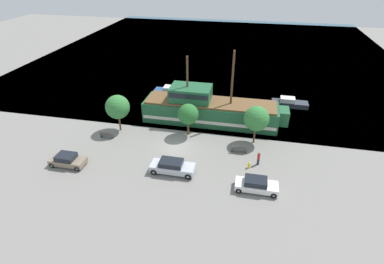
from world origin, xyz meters
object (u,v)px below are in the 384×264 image
at_px(moored_boat_outer, 176,93).
at_px(parked_car_curb_mid, 67,160).
at_px(fire_hydrant, 249,165).
at_px(bench_promenade_east, 107,135).
at_px(parked_car_curb_rear, 256,185).
at_px(pedestrian_walking_near, 259,158).
at_px(bench_promenade_west, 239,149).
at_px(pirate_ship, 209,109).
at_px(moored_boat_dockside, 289,103).
at_px(parked_car_curb_front, 172,167).

height_order(moored_boat_outer, parked_car_curb_mid, moored_boat_outer).
relative_size(fire_hydrant, bench_promenade_east, 0.46).
distance_m(parked_car_curb_rear, pedestrian_walking_near, 4.45).
distance_m(parked_car_curb_rear, bench_promenade_east, 20.19).
xyz_separation_m(parked_car_curb_rear, bench_promenade_west, (-2.15, 6.40, -0.25)).
distance_m(fire_hydrant, bench_promenade_east, 18.56).
bearing_deg(parked_car_curb_rear, bench_promenade_west, 108.55).
height_order(parked_car_curb_rear, bench_promenade_west, parked_car_curb_rear).
height_order(bench_promenade_east, bench_promenade_west, same).
distance_m(pirate_ship, moored_boat_outer, 10.08).
distance_m(moored_boat_outer, pedestrian_walking_near, 21.46).
bearing_deg(moored_boat_outer, pedestrian_walking_near, -49.82).
distance_m(moored_boat_dockside, bench_promenade_east, 27.97).
relative_size(pirate_ship, parked_car_curb_mid, 5.04).
height_order(parked_car_curb_front, parked_car_curb_mid, parked_car_curb_front).
bearing_deg(parked_car_curb_front, moored_boat_dockside, 55.33).
bearing_deg(fire_hydrant, pirate_ship, 122.07).
bearing_deg(bench_promenade_east, parked_car_curb_rear, -17.98).
xyz_separation_m(pirate_ship, pedestrian_walking_near, (7.13, -8.98, -1.06)).
height_order(moored_boat_outer, parked_car_curb_rear, moored_boat_outer).
bearing_deg(pirate_ship, bench_promenade_east, -149.49).
relative_size(bench_promenade_west, pedestrian_walking_near, 1.09).
distance_m(moored_boat_dockside, fire_hydrant, 18.10).
bearing_deg(moored_boat_dockside, fire_hydrant, -107.61).
bearing_deg(pirate_ship, parked_car_curb_front, -99.34).
bearing_deg(moored_boat_outer, parked_car_curb_rear, -56.67).
bearing_deg(parked_car_curb_mid, moored_boat_dockside, 39.22).
xyz_separation_m(bench_promenade_west, pedestrian_walking_near, (2.29, -1.96, 0.39)).
bearing_deg(bench_promenade_east, bench_promenade_west, 0.58).
bearing_deg(parked_car_curb_front, pirate_ship, 80.66).
xyz_separation_m(pirate_ship, parked_car_curb_front, (-2.03, -12.33, -1.13)).
bearing_deg(parked_car_curb_front, pedestrian_walking_near, 20.08).
distance_m(moored_boat_dockside, parked_car_curb_mid, 33.01).
distance_m(moored_boat_dockside, parked_car_curb_front, 24.02).
distance_m(parked_car_curb_mid, bench_promenade_east, 6.49).
bearing_deg(moored_boat_outer, fire_hydrant, -53.25).
relative_size(fire_hydrant, bench_promenade_west, 0.43).
bearing_deg(fire_hydrant, moored_boat_dockside, 72.39).
relative_size(moored_boat_dockside, moored_boat_outer, 0.74).
bearing_deg(moored_boat_dockside, bench_promenade_east, -148.49).
height_order(moored_boat_dockside, parked_car_curb_rear, parked_car_curb_rear).
bearing_deg(bench_promenade_west, moored_boat_outer, 128.67).
height_order(fire_hydrant, pedestrian_walking_near, pedestrian_walking_near).
xyz_separation_m(bench_promenade_east, pedestrian_walking_near, (19.34, -1.79, 0.40)).
height_order(parked_car_curb_front, bench_promenade_east, parked_car_curb_front).
distance_m(moored_boat_outer, parked_car_curb_front, 20.30).
bearing_deg(parked_car_curb_mid, bench_promenade_west, 18.89).
relative_size(moored_boat_dockside, pedestrian_walking_near, 3.33).
bearing_deg(moored_boat_dockside, pedestrian_walking_near, -105.35).
height_order(moored_boat_outer, fire_hydrant, moored_boat_outer).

